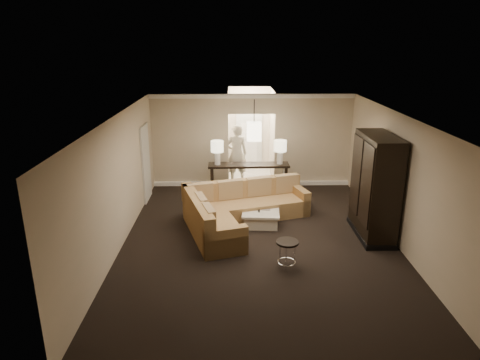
{
  "coord_description": "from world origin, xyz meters",
  "views": [
    {
      "loc": [
        -0.58,
        -8.58,
        4.27
      ],
      "look_at": [
        -0.4,
        1.2,
        1.07
      ],
      "focal_mm": 32.0,
      "sensor_mm": 36.0,
      "label": 1
    }
  ],
  "objects_px": {
    "coffee_table": "(261,217)",
    "console_table": "(249,176)",
    "armoire": "(375,189)",
    "person": "(237,151)",
    "drink_table": "(287,248)",
    "sectional_sofa": "(237,210)"
  },
  "relations": [
    {
      "from": "drink_table",
      "to": "armoire",
      "type": "bearing_deg",
      "value": 34.19
    },
    {
      "from": "sectional_sofa",
      "to": "drink_table",
      "type": "distance_m",
      "value": 2.27
    },
    {
      "from": "coffee_table",
      "to": "armoire",
      "type": "height_order",
      "value": "armoire"
    },
    {
      "from": "armoire",
      "to": "console_table",
      "type": "bearing_deg",
      "value": 133.65
    },
    {
      "from": "drink_table",
      "to": "person",
      "type": "bearing_deg",
      "value": 99.83
    },
    {
      "from": "armoire",
      "to": "drink_table",
      "type": "bearing_deg",
      "value": -145.81
    },
    {
      "from": "sectional_sofa",
      "to": "person",
      "type": "relative_size",
      "value": 1.61
    },
    {
      "from": "sectional_sofa",
      "to": "person",
      "type": "distance_m",
      "value": 3.37
    },
    {
      "from": "sectional_sofa",
      "to": "console_table",
      "type": "relative_size",
      "value": 1.4
    },
    {
      "from": "coffee_table",
      "to": "sectional_sofa",
      "type": "bearing_deg",
      "value": -179.35
    },
    {
      "from": "armoire",
      "to": "drink_table",
      "type": "distance_m",
      "value": 2.65
    },
    {
      "from": "coffee_table",
      "to": "console_table",
      "type": "relative_size",
      "value": 0.41
    },
    {
      "from": "console_table",
      "to": "drink_table",
      "type": "height_order",
      "value": "console_table"
    },
    {
      "from": "drink_table",
      "to": "person",
      "type": "relative_size",
      "value": 0.27
    },
    {
      "from": "console_table",
      "to": "person",
      "type": "xyz_separation_m",
      "value": [
        -0.33,
        1.1,
        0.48
      ]
    },
    {
      "from": "coffee_table",
      "to": "drink_table",
      "type": "height_order",
      "value": "drink_table"
    },
    {
      "from": "armoire",
      "to": "person",
      "type": "bearing_deg",
      "value": 127.67
    },
    {
      "from": "coffee_table",
      "to": "console_table",
      "type": "height_order",
      "value": "console_table"
    },
    {
      "from": "coffee_table",
      "to": "armoire",
      "type": "relative_size",
      "value": 0.4
    },
    {
      "from": "sectional_sofa",
      "to": "person",
      "type": "xyz_separation_m",
      "value": [
        0.03,
        3.31,
        0.64
      ]
    },
    {
      "from": "sectional_sofa",
      "to": "armoire",
      "type": "height_order",
      "value": "armoire"
    },
    {
      "from": "console_table",
      "to": "person",
      "type": "height_order",
      "value": "person"
    }
  ]
}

